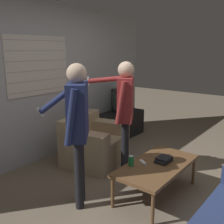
# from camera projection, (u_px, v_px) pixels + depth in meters

# --- Properties ---
(ground_plane) EXTENTS (16.00, 16.00, 0.00)m
(ground_plane) POSITION_uv_depth(u_px,v_px,m) (153.00, 193.00, 3.36)
(ground_plane) COLOR #7F705B
(wall_back) EXTENTS (5.20, 0.08, 2.55)m
(wall_back) POSITION_uv_depth(u_px,v_px,m) (46.00, 81.00, 4.28)
(wall_back) COLOR #ADB2B7
(wall_back) RESTS_ON ground_plane
(armchair_beige) EXTENTS (1.09, 0.96, 0.76)m
(armchair_beige) POSITION_uv_depth(u_px,v_px,m) (93.00, 143.00, 4.24)
(armchair_beige) COLOR tan
(armchair_beige) RESTS_ON ground_plane
(coffee_table) EXTENTS (1.19, 0.61, 0.42)m
(coffee_table) POSITION_uv_depth(u_px,v_px,m) (157.00, 167.00, 3.23)
(coffee_table) COLOR brown
(coffee_table) RESTS_ON ground_plane
(tv_stand) EXTENTS (1.06, 0.51, 0.52)m
(tv_stand) POSITION_uv_depth(u_px,v_px,m) (120.00, 124.00, 5.49)
(tv_stand) COLOR black
(tv_stand) RESTS_ON ground_plane
(tv) EXTENTS (0.61, 0.70, 0.45)m
(tv) POSITION_uv_depth(u_px,v_px,m) (120.00, 102.00, 5.38)
(tv) COLOR black
(tv) RESTS_ON tv_stand
(person_left_standing) EXTENTS (0.54, 0.80, 1.65)m
(person_left_standing) POSITION_uv_depth(u_px,v_px,m) (77.00, 118.00, 2.89)
(person_left_standing) COLOR black
(person_left_standing) RESTS_ON ground_plane
(person_right_standing) EXTENTS (0.52, 0.83, 1.64)m
(person_right_standing) POSITION_uv_depth(u_px,v_px,m) (125.00, 104.00, 3.67)
(person_right_standing) COLOR black
(person_right_standing) RESTS_ON ground_plane
(book_stack) EXTENTS (0.23, 0.16, 0.06)m
(book_stack) POSITION_uv_depth(u_px,v_px,m) (164.00, 159.00, 3.28)
(book_stack) COLOR black
(book_stack) RESTS_ON coffee_table
(soda_can) EXTENTS (0.07, 0.07, 0.13)m
(soda_can) POSITION_uv_depth(u_px,v_px,m) (131.00, 161.00, 3.16)
(soda_can) COLOR #238E47
(soda_can) RESTS_ON coffee_table
(spare_remote) EXTENTS (0.11, 0.13, 0.02)m
(spare_remote) POSITION_uv_depth(u_px,v_px,m) (143.00, 162.00, 3.24)
(spare_remote) COLOR white
(spare_remote) RESTS_ON coffee_table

